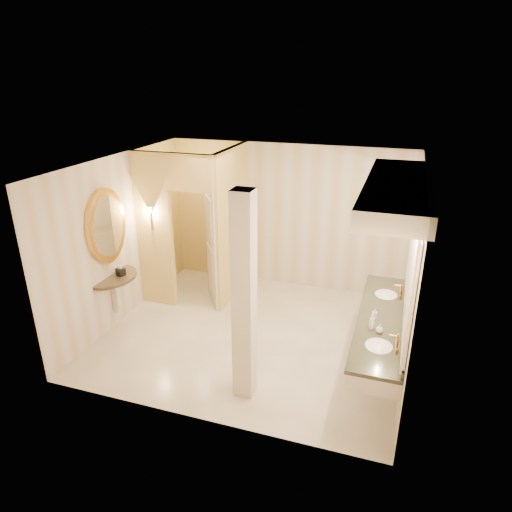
{
  "coord_description": "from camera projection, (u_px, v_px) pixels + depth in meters",
  "views": [
    {
      "loc": [
        2.0,
        -5.91,
        3.91
      ],
      "look_at": [
        -0.01,
        0.2,
        1.26
      ],
      "focal_mm": 32.0,
      "sensor_mm": 36.0,
      "label": 1
    }
  ],
  "objects": [
    {
      "name": "wall_sconce",
      "position": [
        150.0,
        211.0,
        7.53
      ],
      "size": [
        0.14,
        0.14,
        0.42
      ],
      "color": "#BE7E3D",
      "rests_on": "toilet_closet"
    },
    {
      "name": "soap_bottle_c",
      "position": [
        372.0,
        321.0,
        5.71
      ],
      "size": [
        0.1,
        0.1,
        0.2
      ],
      "primitive_type": "imported",
      "rotation": [
        0.0,
        0.0,
        -0.36
      ],
      "color": "#C6B28C",
      "rests_on": "vanity"
    },
    {
      "name": "soap_bottle_b",
      "position": [
        380.0,
        328.0,
        5.63
      ],
      "size": [
        0.1,
        0.1,
        0.12
      ],
      "primitive_type": "imported",
      "rotation": [
        0.0,
        0.0,
        0.12
      ],
      "color": "silver",
      "rests_on": "vanity"
    },
    {
      "name": "wall_right",
      "position": [
        412.0,
        276.0,
        6.09
      ],
      "size": [
        0.02,
        4.0,
        2.7
      ],
      "primitive_type": "cube",
      "color": "beige",
      "rests_on": "floor"
    },
    {
      "name": "floor",
      "position": [
        253.0,
        334.0,
        7.25
      ],
      "size": [
        4.5,
        4.5,
        0.0
      ],
      "primitive_type": "plane",
      "color": "#EFE6CF",
      "rests_on": "ground"
    },
    {
      "name": "toilet_closet",
      "position": [
        208.0,
        226.0,
        7.9
      ],
      "size": [
        1.5,
        1.55,
        2.7
      ],
      "color": "#F2DB7F",
      "rests_on": "floor"
    },
    {
      "name": "soap_bottle_a",
      "position": [
        375.0,
        314.0,
        5.97
      ],
      "size": [
        0.07,
        0.07,
        0.13
      ],
      "primitive_type": "imported",
      "rotation": [
        0.0,
        0.0,
        0.18
      ],
      "color": "beige",
      "rests_on": "vanity"
    },
    {
      "name": "tissue_box",
      "position": [
        121.0,
        272.0,
        7.21
      ],
      "size": [
        0.15,
        0.15,
        0.12
      ],
      "primitive_type": "cube",
      "rotation": [
        0.0,
        0.0,
        -0.35
      ],
      "color": "black",
      "rests_on": "console_shelf"
    },
    {
      "name": "wall_left",
      "position": [
        121.0,
        239.0,
        7.39
      ],
      "size": [
        0.02,
        4.0,
        2.7
      ],
      "primitive_type": "cube",
      "color": "beige",
      "rests_on": "floor"
    },
    {
      "name": "console_shelf",
      "position": [
        109.0,
        248.0,
        7.04
      ],
      "size": [
        0.91,
        0.91,
        1.9
      ],
      "color": "black",
      "rests_on": "floor"
    },
    {
      "name": "wall_back",
      "position": [
        287.0,
        217.0,
        8.5
      ],
      "size": [
        4.5,
        0.02,
        2.7
      ],
      "primitive_type": "cube",
      "color": "beige",
      "rests_on": "floor"
    },
    {
      "name": "toilet",
      "position": [
        226.0,
        264.0,
        8.86
      ],
      "size": [
        0.64,
        0.87,
        0.8
      ],
      "primitive_type": "imported",
      "rotation": [
        0.0,
        0.0,
        3.41
      ],
      "color": "white",
      "rests_on": "floor"
    },
    {
      "name": "wall_front",
      "position": [
        194.0,
        321.0,
        4.98
      ],
      "size": [
        4.5,
        0.02,
        2.7
      ],
      "primitive_type": "cube",
      "color": "beige",
      "rests_on": "floor"
    },
    {
      "name": "pillar",
      "position": [
        244.0,
        299.0,
        5.46
      ],
      "size": [
        0.25,
        0.25,
        2.7
      ],
      "primitive_type": "cube",
      "color": "beige",
      "rests_on": "floor"
    },
    {
      "name": "vanity",
      "position": [
        392.0,
        265.0,
        5.71
      ],
      "size": [
        0.75,
        2.78,
        2.09
      ],
      "color": "beige",
      "rests_on": "floor"
    },
    {
      "name": "ceiling",
      "position": [
        252.0,
        164.0,
        6.23
      ],
      "size": [
        4.5,
        4.5,
        0.0
      ],
      "primitive_type": "plane",
      "rotation": [
        3.14,
        0.0,
        0.0
      ],
      "color": "white",
      "rests_on": "wall_back"
    }
  ]
}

